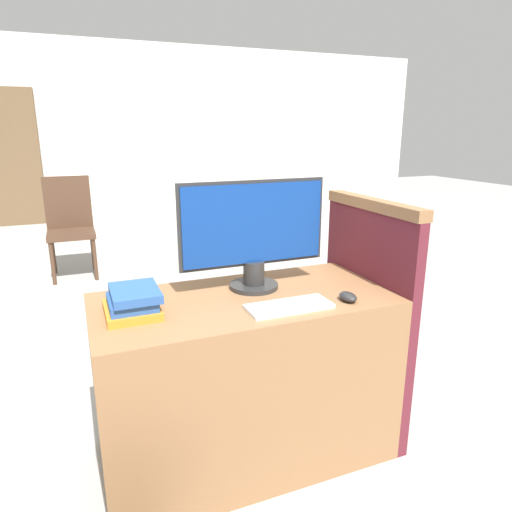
{
  "coord_description": "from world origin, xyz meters",
  "views": [
    {
      "loc": [
        -0.63,
        -1.37,
        1.43
      ],
      "look_at": [
        0.04,
        0.28,
        0.94
      ],
      "focal_mm": 32.0,
      "sensor_mm": 36.0,
      "label": 1
    }
  ],
  "objects_px": {
    "book_stack": "(133,302)",
    "far_chair": "(70,222)",
    "monitor": "(254,233)",
    "keyboard": "(289,306)",
    "mouse": "(348,297)"
  },
  "relations": [
    {
      "from": "keyboard",
      "to": "book_stack",
      "type": "relative_size",
      "value": 1.4
    },
    {
      "from": "monitor",
      "to": "book_stack",
      "type": "distance_m",
      "value": 0.58
    },
    {
      "from": "keyboard",
      "to": "mouse",
      "type": "bearing_deg",
      "value": -4.44
    },
    {
      "from": "monitor",
      "to": "book_stack",
      "type": "xyz_separation_m",
      "value": [
        -0.53,
        -0.1,
        -0.2
      ]
    },
    {
      "from": "mouse",
      "to": "book_stack",
      "type": "relative_size",
      "value": 0.39
    },
    {
      "from": "book_stack",
      "to": "far_chair",
      "type": "height_order",
      "value": "far_chair"
    },
    {
      "from": "monitor",
      "to": "keyboard",
      "type": "height_order",
      "value": "monitor"
    },
    {
      "from": "book_stack",
      "to": "far_chair",
      "type": "relative_size",
      "value": 0.25
    },
    {
      "from": "monitor",
      "to": "book_stack",
      "type": "height_order",
      "value": "monitor"
    },
    {
      "from": "book_stack",
      "to": "monitor",
      "type": "bearing_deg",
      "value": 10.96
    },
    {
      "from": "mouse",
      "to": "far_chair",
      "type": "distance_m",
      "value": 3.5
    },
    {
      "from": "book_stack",
      "to": "mouse",
      "type": "bearing_deg",
      "value": -13.05
    },
    {
      "from": "keyboard",
      "to": "far_chair",
      "type": "relative_size",
      "value": 0.34
    },
    {
      "from": "keyboard",
      "to": "book_stack",
      "type": "xyz_separation_m",
      "value": [
        -0.57,
        0.17,
        0.04
      ]
    },
    {
      "from": "book_stack",
      "to": "far_chair",
      "type": "bearing_deg",
      "value": 93.91
    }
  ]
}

